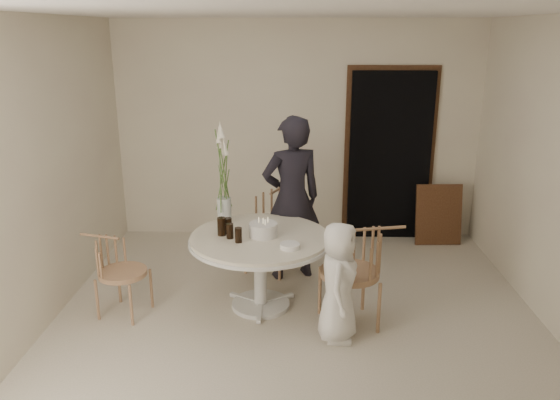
{
  "coord_description": "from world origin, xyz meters",
  "views": [
    {
      "loc": [
        -0.03,
        -4.49,
        2.56
      ],
      "look_at": [
        -0.16,
        0.3,
        1.06
      ],
      "focal_mm": 35.0,
      "sensor_mm": 36.0,
      "label": 1
    }
  ],
  "objects_px": {
    "table": "(260,247)",
    "boy": "(338,282)",
    "girl": "(292,199)",
    "birthday_cake": "(263,230)",
    "chair_far": "(275,217)",
    "flower_vase": "(223,182)",
    "chair_right": "(364,262)",
    "chair_left": "(112,263)"
  },
  "relations": [
    {
      "from": "table",
      "to": "boy",
      "type": "relative_size",
      "value": 1.26
    },
    {
      "from": "girl",
      "to": "birthday_cake",
      "type": "relative_size",
      "value": 6.65
    },
    {
      "from": "birthday_cake",
      "to": "chair_far",
      "type": "bearing_deg",
      "value": 85.64
    },
    {
      "from": "table",
      "to": "girl",
      "type": "height_order",
      "value": "girl"
    },
    {
      "from": "girl",
      "to": "boy",
      "type": "height_order",
      "value": "girl"
    },
    {
      "from": "birthday_cake",
      "to": "boy",
      "type": "bearing_deg",
      "value": -39.14
    },
    {
      "from": "boy",
      "to": "flower_vase",
      "type": "relative_size",
      "value": 1.03
    },
    {
      "from": "table",
      "to": "boy",
      "type": "xyz_separation_m",
      "value": [
        0.7,
        -0.55,
        -0.09
      ]
    },
    {
      "from": "chair_right",
      "to": "flower_vase",
      "type": "xyz_separation_m",
      "value": [
        -1.31,
        0.61,
        0.56
      ]
    },
    {
      "from": "chair_right",
      "to": "girl",
      "type": "xyz_separation_m",
      "value": [
        -0.65,
        0.97,
        0.28
      ]
    },
    {
      "from": "birthday_cake",
      "to": "chair_left",
      "type": "bearing_deg",
      "value": -174.39
    },
    {
      "from": "table",
      "to": "girl",
      "type": "bearing_deg",
      "value": 67.71
    },
    {
      "from": "chair_left",
      "to": "girl",
      "type": "bearing_deg",
      "value": -47.16
    },
    {
      "from": "chair_right",
      "to": "table",
      "type": "bearing_deg",
      "value": -117.56
    },
    {
      "from": "chair_left",
      "to": "girl",
      "type": "height_order",
      "value": "girl"
    },
    {
      "from": "boy",
      "to": "chair_left",
      "type": "bearing_deg",
      "value": 87.57
    },
    {
      "from": "chair_right",
      "to": "flower_vase",
      "type": "relative_size",
      "value": 0.9
    },
    {
      "from": "chair_right",
      "to": "girl",
      "type": "bearing_deg",
      "value": -157.95
    },
    {
      "from": "girl",
      "to": "chair_left",
      "type": "bearing_deg",
      "value": 7.35
    },
    {
      "from": "girl",
      "to": "birthday_cake",
      "type": "xyz_separation_m",
      "value": [
        -0.26,
        -0.71,
        -0.08
      ]
    },
    {
      "from": "chair_left",
      "to": "birthday_cake",
      "type": "height_order",
      "value": "birthday_cake"
    },
    {
      "from": "chair_far",
      "to": "girl",
      "type": "xyz_separation_m",
      "value": [
        0.18,
        -0.26,
        0.29
      ]
    },
    {
      "from": "chair_far",
      "to": "girl",
      "type": "height_order",
      "value": "girl"
    },
    {
      "from": "flower_vase",
      "to": "girl",
      "type": "bearing_deg",
      "value": 28.83
    },
    {
      "from": "chair_right",
      "to": "chair_left",
      "type": "bearing_deg",
      "value": -104.82
    },
    {
      "from": "girl",
      "to": "flower_vase",
      "type": "xyz_separation_m",
      "value": [
        -0.66,
        -0.36,
        0.28
      ]
    },
    {
      "from": "flower_vase",
      "to": "birthday_cake",
      "type": "bearing_deg",
      "value": -40.79
    },
    {
      "from": "table",
      "to": "boy",
      "type": "distance_m",
      "value": 0.89
    },
    {
      "from": "table",
      "to": "chair_far",
      "type": "distance_m",
      "value": 0.97
    },
    {
      "from": "chair_right",
      "to": "chair_left",
      "type": "height_order",
      "value": "chair_right"
    },
    {
      "from": "table",
      "to": "birthday_cake",
      "type": "relative_size",
      "value": 5.06
    },
    {
      "from": "chair_right",
      "to": "boy",
      "type": "bearing_deg",
      "value": -52.61
    },
    {
      "from": "chair_far",
      "to": "boy",
      "type": "bearing_deg",
      "value": -45.84
    },
    {
      "from": "chair_right",
      "to": "flower_vase",
      "type": "distance_m",
      "value": 1.55
    },
    {
      "from": "chair_left",
      "to": "flower_vase",
      "type": "height_order",
      "value": "flower_vase"
    },
    {
      "from": "chair_far",
      "to": "chair_left",
      "type": "xyz_separation_m",
      "value": [
        -1.47,
        -1.11,
        -0.08
      ]
    },
    {
      "from": "chair_far",
      "to": "birthday_cake",
      "type": "relative_size",
      "value": 3.42
    },
    {
      "from": "flower_vase",
      "to": "chair_right",
      "type": "bearing_deg",
      "value": -24.77
    },
    {
      "from": "table",
      "to": "flower_vase",
      "type": "distance_m",
      "value": 0.74
    },
    {
      "from": "birthday_cake",
      "to": "table",
      "type": "bearing_deg",
      "value": 166.87
    },
    {
      "from": "boy",
      "to": "flower_vase",
      "type": "bearing_deg",
      "value": 58.85
    },
    {
      "from": "chair_left",
      "to": "birthday_cake",
      "type": "bearing_deg",
      "value": -68.71
    }
  ]
}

